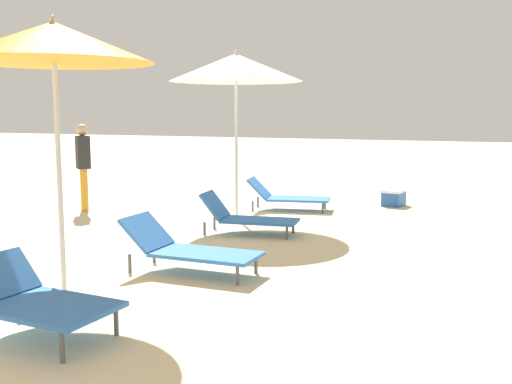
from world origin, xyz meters
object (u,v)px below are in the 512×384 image
lounger_farthest_shoreside (287,196)px  lounger_farthest_inland (246,216)px  umbrella_farthest (236,68)px  person_walking_near (83,159)px  lounger_second_shoreside (188,248)px  umbrella_second (53,43)px  lounger_second_inland (36,299)px  cooler_box (394,198)px

lounger_farthest_shoreside → lounger_farthest_inland: 2.33m
umbrella_farthest → person_walking_near: 3.35m
lounger_second_shoreside → umbrella_farthest: (-1.04, 3.29, 2.26)m
lounger_farthest_inland → person_walking_near: (-3.62, 0.64, 0.70)m
lounger_second_shoreside → lounger_farthest_shoreside: bearing=95.3°
umbrella_second → lounger_farthest_shoreside: 6.13m
lounger_second_shoreside → lounger_second_inland: 2.19m
umbrella_farthest → lounger_farthest_inland: 2.61m
person_walking_near → cooler_box: size_ratio=3.12×
umbrella_second → lounger_second_inland: size_ratio=2.16×
lounger_second_inland → cooler_box: (1.20, 8.07, -0.16)m
umbrella_second → person_walking_near: (-3.22, 4.05, -1.50)m
lounger_second_inland → lounger_farthest_shoreside: bearing=95.9°
umbrella_farthest → person_walking_near: size_ratio=1.77×
umbrella_farthest → lounger_second_shoreside: bearing=-72.5°
umbrella_second → lounger_second_shoreside: size_ratio=1.71×
umbrella_farthest → lounger_farthest_shoreside: 2.63m
lounger_second_shoreside → person_walking_near: size_ratio=0.99×
lounger_farthest_shoreside → umbrella_second: bearing=-104.9°
lounger_second_shoreside → lounger_farthest_inland: bearing=96.2°
umbrella_farthest → lounger_farthest_shoreside: (0.42, 1.24, -2.28)m
lounger_second_shoreside → lounger_farthest_inland: size_ratio=1.06×
lounger_second_inland → cooler_box: size_ratio=2.46×
umbrella_second → lounger_second_inland: bearing=-57.6°
lounger_second_inland → lounger_farthest_shoreside: size_ratio=0.78×
lounger_farthest_inland → person_walking_near: bearing=160.1°
lounger_second_shoreside → umbrella_farthest: bearing=105.1°
lounger_second_shoreside → lounger_farthest_shoreside: size_ratio=0.99×
umbrella_second → lounger_farthest_inland: (0.40, 3.41, -2.20)m
umbrella_second → cooler_box: bearing=75.4°
lounger_second_inland → lounger_farthest_inland: size_ratio=0.84×
umbrella_farthest → cooler_box: size_ratio=5.52×
lounger_second_shoreside → cooler_box: 5.98m
lounger_farthest_shoreside → lounger_farthest_inland: (0.28, -2.31, 0.00)m
umbrella_farthest → cooler_box: 4.12m
umbrella_second → lounger_farthest_shoreside: bearing=88.8°
cooler_box → umbrella_farthest: bearing=-129.6°
lounger_farthest_shoreside → lounger_farthest_inland: size_ratio=1.07×
lounger_farthest_shoreside → lounger_second_shoreside: bearing=-96.0°
lounger_second_inland → cooler_box: 8.16m
lounger_farthest_inland → lounger_second_shoreside: bearing=-91.3°
lounger_second_shoreside → umbrella_farthest: size_ratio=0.56×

